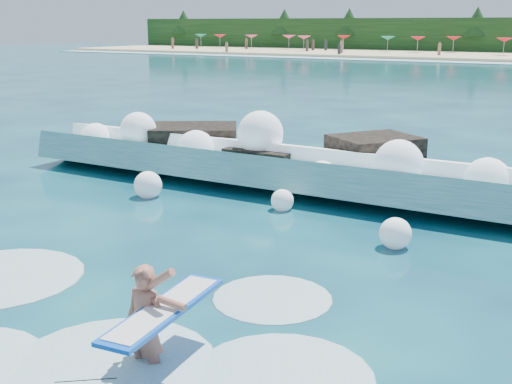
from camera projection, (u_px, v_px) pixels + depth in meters
ground at (126, 272)px, 11.30m from camera, size 200.00×200.00×0.00m
breaking_wave at (292, 171)px, 16.85m from camera, size 16.07×2.59×1.38m
rock_cluster at (268, 157)px, 18.63m from camera, size 8.65×3.35×1.52m
surfer_with_board at (149, 323)px, 8.07m from camera, size 0.94×2.83×1.61m
wave_spray at (292, 156)px, 16.59m from camera, size 15.27×4.53×1.99m
surf_foam at (100, 331)px, 9.11m from camera, size 9.19×5.90×0.14m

